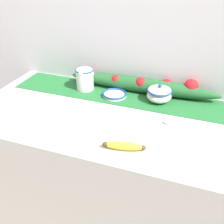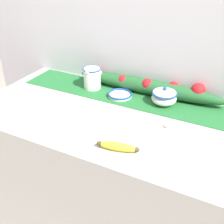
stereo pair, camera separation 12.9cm
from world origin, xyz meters
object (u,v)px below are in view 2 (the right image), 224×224
(small_dish, at_px, (120,95))
(banana, at_px, (117,147))
(sugar_bowl, at_px, (164,97))
(spoon, at_px, (164,125))
(cream_pitcher, at_px, (92,77))

(small_dish, bearing_deg, banana, -65.94)
(banana, bearing_deg, sugar_bowl, 83.92)
(sugar_bowl, bearing_deg, small_dish, -173.62)
(sugar_bowl, xyz_separation_m, banana, (-0.05, -0.45, -0.03))
(sugar_bowl, distance_m, spoon, 0.21)
(spoon, bearing_deg, banana, -115.28)
(cream_pitcher, xyz_separation_m, banana, (0.38, -0.45, -0.05))
(sugar_bowl, relative_size, banana, 0.72)
(cream_pitcher, bearing_deg, sugar_bowl, -0.22)
(small_dish, distance_m, spoon, 0.35)
(sugar_bowl, relative_size, small_dish, 0.98)
(cream_pitcher, relative_size, small_dish, 0.92)
(sugar_bowl, xyz_separation_m, small_dish, (-0.24, -0.03, -0.03))
(cream_pitcher, xyz_separation_m, sugar_bowl, (0.43, -0.00, -0.02))
(spoon, bearing_deg, small_dish, 149.85)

